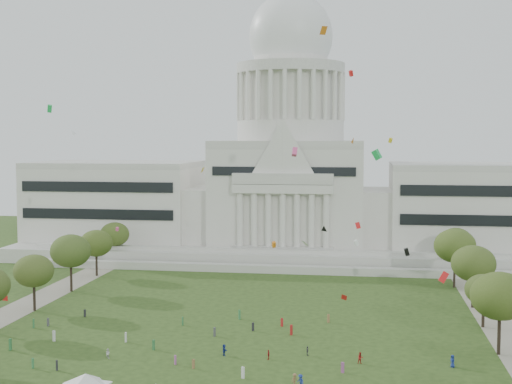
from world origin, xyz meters
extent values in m
plane|color=#2B4418|center=(0.00, 0.00, 0.00)|extent=(400.00, 400.00, 0.00)
cube|color=beige|center=(0.00, 115.00, 2.00)|extent=(160.00, 60.00, 4.00)
cube|color=beige|center=(0.00, 82.00, 1.00)|extent=(130.00, 3.00, 2.00)
cube|color=beige|center=(0.00, 90.00, 2.50)|extent=(140.00, 3.00, 5.00)
cube|color=silver|center=(-55.00, 114.00, 15.00)|extent=(50.00, 34.00, 22.00)
cube|color=silver|center=(55.00, 114.00, 15.00)|extent=(50.00, 34.00, 22.00)
cube|color=silver|center=(-27.00, 112.00, 12.00)|extent=(12.00, 26.00, 16.00)
cube|color=silver|center=(27.00, 112.00, 12.00)|extent=(12.00, 26.00, 16.00)
cube|color=silver|center=(0.00, 114.00, 18.00)|extent=(44.00, 38.00, 28.00)
cube|color=silver|center=(0.00, 94.00, 21.20)|extent=(28.00, 3.00, 2.40)
cube|color=black|center=(-55.00, 96.80, 17.00)|extent=(46.00, 0.40, 11.00)
cube|color=black|center=(55.00, 96.80, 17.00)|extent=(46.00, 0.40, 11.00)
cylinder|color=silver|center=(0.00, 114.00, 37.40)|extent=(32.00, 32.00, 6.00)
cylinder|color=silver|center=(0.00, 114.00, 47.40)|extent=(28.00, 28.00, 14.00)
cylinder|color=beige|center=(0.00, 114.00, 55.90)|extent=(32.40, 32.40, 3.00)
cylinder|color=silver|center=(0.00, 114.00, 61.40)|extent=(22.00, 22.00, 8.00)
ellipsoid|color=white|center=(0.00, 114.00, 65.40)|extent=(25.00, 25.00, 26.20)
cube|color=gray|center=(-48.00, 30.00, 0.02)|extent=(8.00, 160.00, 0.04)
cube|color=gray|center=(48.00, 30.00, 0.02)|extent=(8.00, 160.00, 0.04)
cylinder|color=black|center=(44.17, 17.44, 3.10)|extent=(0.56, 0.56, 6.20)
ellipsoid|color=#354B16|center=(44.17, 17.44, 9.68)|extent=(9.55, 9.55, 7.82)
cylinder|color=black|center=(-44.09, 33.92, 2.64)|extent=(0.56, 0.56, 5.27)
ellipsoid|color=#3D4D1D|center=(-44.09, 33.92, 8.23)|extent=(8.12, 8.12, 6.65)
cylinder|color=black|center=(44.40, 34.48, 2.28)|extent=(0.56, 0.56, 4.56)
ellipsoid|color=#36461B|center=(44.40, 34.48, 7.11)|extent=(7.01, 7.01, 5.74)
cylinder|color=black|center=(-44.08, 52.42, 3.02)|extent=(0.56, 0.56, 6.03)
ellipsoid|color=#364D1D|center=(-44.08, 52.42, 9.41)|extent=(9.29, 9.29, 7.60)
cylinder|color=black|center=(44.76, 50.04, 2.98)|extent=(0.56, 0.56, 5.97)
ellipsoid|color=#394B1A|center=(44.76, 50.04, 9.31)|extent=(9.19, 9.19, 7.52)
cylinder|color=black|center=(-45.22, 71.01, 2.70)|extent=(0.56, 0.56, 5.41)
ellipsoid|color=#394D17|center=(-45.22, 71.01, 8.44)|extent=(8.33, 8.33, 6.81)
cylinder|color=black|center=(43.49, 70.19, 3.19)|extent=(0.56, 0.56, 6.37)
ellipsoid|color=#3B5019|center=(43.49, 70.19, 9.94)|extent=(9.82, 9.82, 8.03)
cylinder|color=black|center=(-46.87, 89.14, 2.66)|extent=(0.56, 0.56, 5.32)
ellipsoid|color=#344B17|center=(-46.87, 89.14, 8.29)|extent=(8.19, 8.19, 6.70)
cylinder|color=black|center=(45.96, 88.13, 2.73)|extent=(0.56, 0.56, 5.47)
ellipsoid|color=#374E1A|center=(45.96, 88.13, 8.53)|extent=(8.42, 8.42, 6.89)
pyramid|color=white|center=(-14.14, -12.72, 3.16)|extent=(8.27, 8.27, 1.71)
imported|color=navy|center=(35.97, 9.68, 0.97)|extent=(0.98, 1.13, 1.94)
imported|color=#B21E1E|center=(21.95, 9.27, 0.92)|extent=(1.03, 0.83, 1.83)
imported|color=navy|center=(13.64, -2.80, 0.96)|extent=(1.32, 1.35, 1.93)
imported|color=#B21E1E|center=(7.47, 9.25, 0.78)|extent=(0.53, 0.93, 1.56)
imported|color=navy|center=(0.09, 10.16, 0.93)|extent=(1.45, 1.84, 1.86)
imported|color=silver|center=(-18.05, 5.97, 0.78)|extent=(0.88, 0.72, 1.56)
imported|color=olive|center=(12.75, -2.06, 0.88)|extent=(1.21, 1.23, 1.76)
imported|color=#4C4C51|center=(13.43, 12.19, 0.77)|extent=(0.74, 1.00, 1.53)
cube|color=silver|center=(4.95, -0.19, 0.85)|extent=(0.53, 0.50, 1.71)
cube|color=olive|center=(15.75, 33.53, 0.81)|extent=(0.48, 0.35, 1.62)
cube|color=#33723F|center=(-35.62, 7.68, 0.97)|extent=(0.37, 0.54, 1.94)
cube|color=#26262B|center=(-31.97, 30.64, 0.73)|extent=(0.36, 0.45, 1.47)
cube|color=#33723F|center=(-27.61, -0.56, 0.79)|extent=(0.48, 0.48, 1.59)
cube|color=#33723F|center=(-11.29, 27.39, 0.79)|extent=(0.32, 0.45, 1.58)
cube|color=#33723F|center=(-38.19, 21.38, 0.85)|extent=(0.41, 0.51, 1.69)
cube|color=#994C8C|center=(-6.54, 4.53, 0.74)|extent=(0.42, 0.46, 1.47)
cube|color=#B21E1E|center=(7.28, 29.41, 0.78)|extent=(0.49, 0.44, 1.56)
cube|color=#B21E1E|center=(9.62, 23.81, 0.93)|extent=(0.44, 0.56, 1.85)
cube|color=#994C8C|center=(19.33, 4.53, 0.81)|extent=(0.50, 0.44, 1.61)
cube|color=#4C4C51|center=(-3.78, 20.89, 0.82)|extent=(0.36, 0.48, 1.64)
cube|color=#26262B|center=(-23.56, -0.94, 0.79)|extent=(0.45, 0.49, 1.58)
cube|color=olive|center=(-3.30, 3.09, 0.72)|extent=(0.43, 0.32, 1.45)
cube|color=#33723F|center=(-12.14, 11.49, 0.85)|extent=(0.36, 0.49, 1.69)
cube|color=#26262B|center=(2.41, 25.52, 0.76)|extent=(0.42, 0.47, 1.52)
cube|color=#33723F|center=(-1.49, 33.39, 0.92)|extent=(0.49, 0.57, 1.84)
cube|color=silver|center=(-18.21, 15.14, 0.86)|extent=(0.32, 0.48, 1.71)
cube|color=silver|center=(-30.71, 13.74, 0.93)|extent=(0.58, 0.53, 1.87)
cube|color=#4C4C51|center=(-36.08, 22.97, 0.78)|extent=(0.37, 0.47, 1.55)
camera|label=1|loc=(22.22, -100.77, 35.15)|focal=50.00mm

